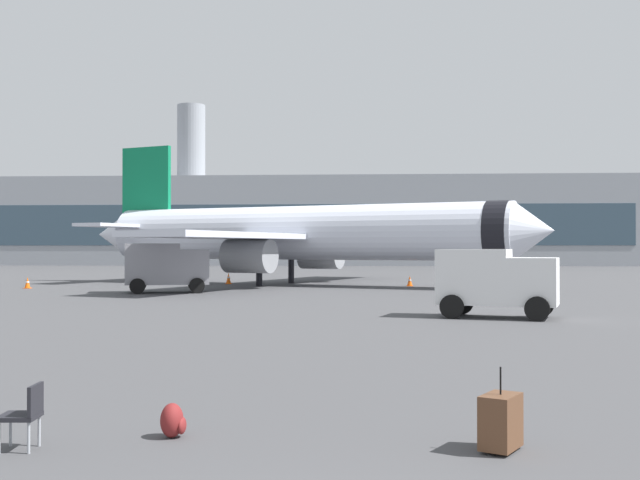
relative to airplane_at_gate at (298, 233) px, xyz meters
name	(u,v)px	position (x,y,z in m)	size (l,w,h in m)	color
airplane_at_gate	(298,233)	(0.00, 0.00, 0.00)	(34.37, 31.50, 10.50)	silver
service_truck	(166,265)	(-6.92, -9.70, -2.05)	(5.20, 3.52, 2.90)	gray
cargo_van	(496,279)	(9.80, -25.14, -2.21)	(4.79, 3.37, 2.60)	white
safety_cone_near	(229,278)	(-5.20, 1.40, -3.25)	(0.44, 0.44, 0.82)	#F2590C
safety_cone_mid	(410,281)	(7.83, -1.16, -3.30)	(0.44, 0.44, 0.72)	#F2590C
safety_cone_far	(27,283)	(-17.11, -5.65, -3.30)	(0.44, 0.44, 0.73)	#F2590C
rolling_suitcase	(501,421)	(6.70, -44.80, -3.27)	(0.66, 0.75, 1.10)	brown
traveller_backpack	(173,421)	(2.24, -44.33, -3.42)	(0.36, 0.40, 0.48)	maroon
gate_chair	(25,412)	(0.47, -45.11, -3.16)	(0.51, 0.51, 0.86)	black
terminal_building	(275,222)	(-9.57, 66.77, 3.04)	(109.51, 19.06, 25.18)	gray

